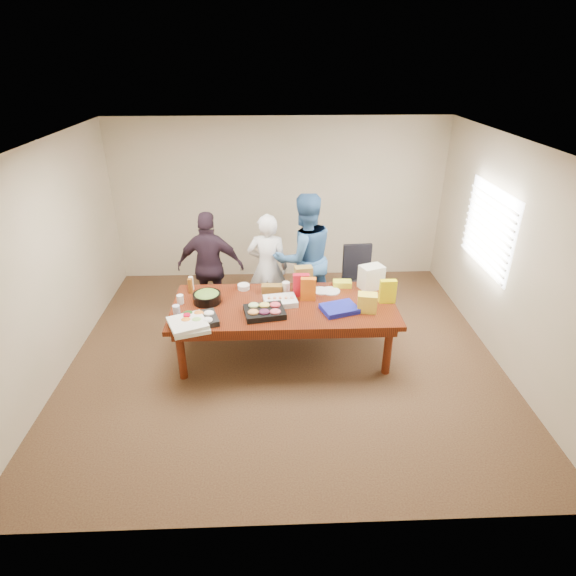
{
  "coord_description": "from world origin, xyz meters",
  "views": [
    {
      "loc": [
        -0.15,
        -5.09,
        3.58
      ],
      "look_at": [
        0.05,
        0.1,
        0.93
      ],
      "focal_mm": 28.96,
      "sensor_mm": 36.0,
      "label": 1
    }
  ],
  "objects_px": {
    "conference_table": "(284,330)",
    "salad_bowl": "(207,298)",
    "person_center": "(268,267)",
    "person_right": "(304,258)",
    "office_chair": "(358,284)",
    "sheet_cake": "(280,301)"
  },
  "relations": [
    {
      "from": "sheet_cake",
      "to": "office_chair",
      "type": "bearing_deg",
      "value": 31.18
    },
    {
      "from": "person_right",
      "to": "sheet_cake",
      "type": "relative_size",
      "value": 4.69
    },
    {
      "from": "person_right",
      "to": "sheet_cake",
      "type": "bearing_deg",
      "value": 51.09
    },
    {
      "from": "conference_table",
      "to": "office_chair",
      "type": "relative_size",
      "value": 2.77
    },
    {
      "from": "person_center",
      "to": "person_right",
      "type": "height_order",
      "value": "person_right"
    },
    {
      "from": "conference_table",
      "to": "person_right",
      "type": "bearing_deg",
      "value": 72.25
    },
    {
      "from": "salad_bowl",
      "to": "sheet_cake",
      "type": "bearing_deg",
      "value": -5.11
    },
    {
      "from": "person_center",
      "to": "person_right",
      "type": "distance_m",
      "value": 0.54
    },
    {
      "from": "person_center",
      "to": "salad_bowl",
      "type": "height_order",
      "value": "person_center"
    },
    {
      "from": "office_chair",
      "to": "person_right",
      "type": "relative_size",
      "value": 0.53
    },
    {
      "from": "person_right",
      "to": "salad_bowl",
      "type": "height_order",
      "value": "person_right"
    },
    {
      "from": "office_chair",
      "to": "person_right",
      "type": "xyz_separation_m",
      "value": [
        -0.81,
        -0.01,
        0.44
      ]
    },
    {
      "from": "person_center",
      "to": "office_chair",
      "type": "bearing_deg",
      "value": -172.44
    },
    {
      "from": "office_chair",
      "to": "person_center",
      "type": "bearing_deg",
      "value": 176.15
    },
    {
      "from": "salad_bowl",
      "to": "person_right",
      "type": "bearing_deg",
      "value": 34.91
    },
    {
      "from": "office_chair",
      "to": "salad_bowl",
      "type": "bearing_deg",
      "value": -160.66
    },
    {
      "from": "office_chair",
      "to": "sheet_cake",
      "type": "height_order",
      "value": "office_chair"
    },
    {
      "from": "sheet_cake",
      "to": "person_center",
      "type": "bearing_deg",
      "value": 89.8
    },
    {
      "from": "conference_table",
      "to": "person_right",
      "type": "distance_m",
      "value": 1.2
    },
    {
      "from": "conference_table",
      "to": "person_right",
      "type": "height_order",
      "value": "person_right"
    },
    {
      "from": "conference_table",
      "to": "salad_bowl",
      "type": "xyz_separation_m",
      "value": [
        -0.97,
        0.1,
        0.43
      ]
    },
    {
      "from": "person_center",
      "to": "sheet_cake",
      "type": "relative_size",
      "value": 3.98
    }
  ]
}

